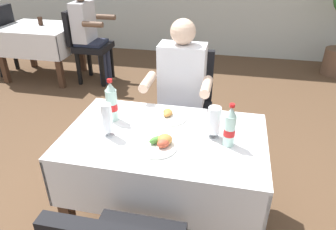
# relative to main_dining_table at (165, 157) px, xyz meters

# --- Properties ---
(main_dining_table) EXTENTS (1.21, 0.76, 0.73)m
(main_dining_table) POSITION_rel_main_dining_table_xyz_m (0.00, 0.00, 0.00)
(main_dining_table) COLOR white
(main_dining_table) RESTS_ON ground
(chair_far_diner_seat) EXTENTS (0.44, 0.50, 0.97)m
(chair_far_diner_seat) POSITION_rel_main_dining_table_xyz_m (0.00, 0.77, -0.00)
(chair_far_diner_seat) COLOR black
(chair_far_diner_seat) RESTS_ON ground
(seated_diner_far) EXTENTS (0.50, 0.46, 1.26)m
(seated_diner_far) POSITION_rel_main_dining_table_xyz_m (-0.02, 0.66, 0.16)
(seated_diner_far) COLOR #282D42
(seated_diner_far) RESTS_ON ground
(plate_near_camera) EXTENTS (0.23, 0.23, 0.07)m
(plate_near_camera) POSITION_rel_main_dining_table_xyz_m (0.00, -0.13, 0.19)
(plate_near_camera) COLOR white
(plate_near_camera) RESTS_ON main_dining_table
(plate_far_diner) EXTENTS (0.23, 0.23, 0.05)m
(plate_far_diner) POSITION_rel_main_dining_table_xyz_m (-0.02, 0.21, 0.18)
(plate_far_diner) COLOR white
(plate_far_diner) RESTS_ON main_dining_table
(beer_glass_left) EXTENTS (0.07, 0.07, 0.21)m
(beer_glass_left) POSITION_rel_main_dining_table_xyz_m (-0.33, -0.08, 0.28)
(beer_glass_left) COLOR white
(beer_glass_left) RESTS_ON main_dining_table
(beer_glass_middle) EXTENTS (0.08, 0.08, 0.20)m
(beer_glass_middle) POSITION_rel_main_dining_table_xyz_m (0.29, 0.03, 0.27)
(beer_glass_middle) COLOR white
(beer_glass_middle) RESTS_ON main_dining_table
(cola_bottle_primary) EXTENTS (0.07, 0.07, 0.28)m
(cola_bottle_primary) POSITION_rel_main_dining_table_xyz_m (-0.37, 0.11, 0.30)
(cola_bottle_primary) COLOR silver
(cola_bottle_primary) RESTS_ON main_dining_table
(cola_bottle_secondary) EXTENTS (0.07, 0.07, 0.26)m
(cola_bottle_secondary) POSITION_rel_main_dining_table_xyz_m (0.38, -0.03, 0.29)
(cola_bottle_secondary) COLOR silver
(cola_bottle_secondary) RESTS_ON main_dining_table
(background_dining_table) EXTENTS (0.96, 0.77, 0.73)m
(background_dining_table) POSITION_rel_main_dining_table_xyz_m (-2.28, 2.29, -0.01)
(background_dining_table) COLOR white
(background_dining_table) RESTS_ON ground
(background_chair_right) EXTENTS (0.50, 0.44, 0.97)m
(background_chair_right) POSITION_rel_main_dining_table_xyz_m (-1.60, 2.29, -0.00)
(background_chair_right) COLOR black
(background_chair_right) RESTS_ON ground
(background_patron) EXTENTS (0.46, 0.50, 1.26)m
(background_patron) POSITION_rel_main_dining_table_xyz_m (-1.55, 2.29, 0.16)
(background_patron) COLOR #282D42
(background_patron) RESTS_ON ground
(background_table_tumbler) EXTENTS (0.06, 0.06, 0.11)m
(background_table_tumbler) POSITION_rel_main_dining_table_xyz_m (-2.27, 2.35, 0.23)
(background_table_tumbler) COLOR black
(background_table_tumbler) RESTS_ON background_dining_table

